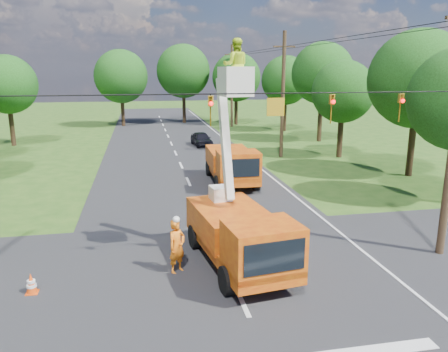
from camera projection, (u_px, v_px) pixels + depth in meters
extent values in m
plane|color=#284D17|center=(181.00, 166.00, 32.83)|extent=(140.00, 140.00, 0.00)
cube|color=black|center=(181.00, 166.00, 32.83)|extent=(12.00, 100.00, 0.06)
cube|color=black|center=(228.00, 272.00, 15.66)|extent=(56.00, 10.00, 0.07)
cube|color=silver|center=(253.00, 163.00, 33.85)|extent=(0.12, 90.00, 0.02)
cube|color=orange|center=(238.00, 245.00, 16.10)|extent=(3.15, 6.55, 0.47)
cube|color=orange|center=(263.00, 248.00, 13.83)|extent=(2.53, 2.08, 1.57)
cube|color=black|center=(275.00, 257.00, 13.00)|extent=(1.98, 0.34, 1.00)
cube|color=orange|center=(230.00, 221.00, 16.72)|extent=(2.97, 4.18, 1.05)
cylinder|color=black|center=(227.00, 281.00, 13.99)|extent=(0.46, 1.00, 0.97)
cylinder|color=black|center=(289.00, 271.00, 14.68)|extent=(0.46, 1.00, 0.97)
cylinder|color=black|center=(195.00, 237.00, 17.66)|extent=(0.46, 1.00, 0.97)
cylinder|color=black|center=(245.00, 230.00, 18.35)|extent=(0.46, 1.00, 0.97)
cube|color=silver|center=(221.00, 193.00, 17.59)|extent=(0.89, 0.89, 0.58)
cube|color=silver|center=(225.00, 139.00, 16.51)|extent=(0.48, 1.43, 4.55)
cube|color=silver|center=(236.00, 82.00, 14.99)|extent=(1.12, 1.12, 1.00)
imported|color=#C6E526|center=(236.00, 65.00, 14.86)|extent=(0.97, 0.81, 1.81)
cube|color=orange|center=(231.00, 171.00, 27.80)|extent=(2.57, 6.61, 0.49)
cube|color=orange|center=(238.00, 165.00, 25.34)|extent=(2.45, 1.92, 1.64)
cube|color=black|center=(241.00, 168.00, 24.44)|extent=(2.08, 0.12, 1.04)
cube|color=orange|center=(229.00, 157.00, 28.47)|extent=(2.67, 4.11, 1.09)
cylinder|color=black|center=(218.00, 184.00, 25.69)|extent=(0.38, 1.01, 1.00)
cylinder|color=black|center=(256.00, 182.00, 26.05)|extent=(0.38, 1.01, 1.00)
cylinder|color=black|center=(209.00, 169.00, 29.67)|extent=(0.38, 1.01, 1.00)
cylinder|color=black|center=(242.00, 167.00, 30.03)|extent=(0.38, 1.01, 1.00)
imported|color=#FE4E15|center=(177.00, 246.00, 15.41)|extent=(0.85, 0.82, 1.97)
imported|color=black|center=(202.00, 139.00, 41.27)|extent=(1.92, 3.97, 1.31)
cone|color=#EC470C|center=(244.00, 215.00, 20.60)|extent=(0.36, 0.36, 0.70)
cube|color=#EC470C|center=(244.00, 222.00, 20.69)|extent=(0.38, 0.38, 0.04)
cylinder|color=white|center=(244.00, 214.00, 20.59)|extent=(0.26, 0.26, 0.09)
cylinder|color=white|center=(244.00, 217.00, 20.63)|extent=(0.31, 0.31, 0.09)
cone|color=#EC470C|center=(232.00, 190.00, 24.89)|extent=(0.36, 0.36, 0.70)
cube|color=#EC470C|center=(232.00, 196.00, 24.97)|extent=(0.38, 0.38, 0.04)
cylinder|color=white|center=(232.00, 189.00, 24.88)|extent=(0.26, 0.26, 0.09)
cylinder|color=white|center=(232.00, 191.00, 24.91)|extent=(0.31, 0.31, 0.09)
cone|color=#EC470C|center=(31.00, 283.00, 14.04)|extent=(0.36, 0.36, 0.70)
cube|color=#EC470C|center=(32.00, 293.00, 14.12)|extent=(0.38, 0.38, 0.04)
cylinder|color=white|center=(31.00, 281.00, 14.03)|extent=(0.26, 0.26, 0.09)
cylinder|color=white|center=(32.00, 286.00, 14.06)|extent=(0.31, 0.31, 0.09)
cone|color=#EC470C|center=(235.00, 166.00, 31.16)|extent=(0.36, 0.36, 0.70)
cube|color=#EC470C|center=(235.00, 170.00, 31.24)|extent=(0.38, 0.38, 0.04)
cylinder|color=white|center=(235.00, 165.00, 31.14)|extent=(0.26, 0.26, 0.09)
cylinder|color=white|center=(235.00, 167.00, 31.18)|extent=(0.31, 0.31, 0.09)
cylinder|color=#4C3823|center=(283.00, 96.00, 35.10)|extent=(0.30, 0.30, 10.00)
cube|color=#4C3823|center=(284.00, 47.00, 34.19)|extent=(1.80, 0.12, 0.12)
cylinder|color=#4C3823|center=(232.00, 86.00, 54.18)|extent=(0.30, 0.30, 10.00)
cube|color=#4C3823|center=(232.00, 55.00, 53.27)|extent=(1.80, 0.12, 0.12)
cylinder|color=black|center=(214.00, 94.00, 14.07)|extent=(18.00, 0.04, 0.04)
cube|color=#AF8615|center=(276.00, 107.00, 14.56)|extent=(0.60, 0.05, 0.60)
imported|color=#AF8615|center=(211.00, 111.00, 14.18)|extent=(0.16, 0.20, 1.00)
sphere|color=#FF0C0C|center=(211.00, 104.00, 14.01)|extent=(0.14, 0.14, 0.14)
imported|color=#AF8615|center=(331.00, 109.00, 14.95)|extent=(0.16, 0.20, 1.00)
sphere|color=#FF0C0C|center=(333.00, 102.00, 14.77)|extent=(0.14, 0.14, 0.14)
imported|color=#AF8615|center=(400.00, 108.00, 15.42)|extent=(0.16, 0.20, 1.00)
sphere|color=#FF0C0C|center=(403.00, 101.00, 15.25)|extent=(0.14, 0.14, 0.14)
cylinder|color=#382616|center=(12.00, 124.00, 41.09)|extent=(0.44, 0.44, 4.05)
sphere|color=#193C10|center=(7.00, 84.00, 40.21)|extent=(5.40, 5.40, 5.40)
cylinder|color=#382616|center=(412.00, 142.00, 29.30)|extent=(0.44, 0.44, 4.58)
sphere|color=#193C10|center=(418.00, 79.00, 28.31)|extent=(6.40, 6.40, 6.40)
cylinder|color=#382616|center=(340.00, 134.00, 35.74)|extent=(0.44, 0.44, 3.78)
sphere|color=#193C10|center=(343.00, 92.00, 34.92)|extent=(5.00, 5.00, 5.00)
cylinder|color=#382616|center=(320.00, 118.00, 43.55)|extent=(0.44, 0.44, 4.75)
sphere|color=#193C10|center=(322.00, 73.00, 42.52)|extent=(6.00, 6.00, 6.00)
cylinder|color=#382616|center=(285.00, 113.00, 51.07)|extent=(0.44, 0.44, 4.14)
sphere|color=#193C10|center=(286.00, 80.00, 50.18)|extent=(5.60, 5.60, 5.60)
cylinder|color=#382616|center=(123.00, 109.00, 55.24)|extent=(0.44, 0.44, 4.40)
sphere|color=#193C10|center=(121.00, 76.00, 54.28)|extent=(6.60, 6.60, 6.60)
cylinder|color=#382616|center=(184.00, 105.00, 58.55)|extent=(0.44, 0.44, 4.84)
sphere|color=#193C10|center=(183.00, 71.00, 57.51)|extent=(7.00, 7.00, 7.00)
cylinder|color=#382616|center=(236.00, 108.00, 56.94)|extent=(0.44, 0.44, 4.31)
sphere|color=#193C10|center=(236.00, 77.00, 56.01)|extent=(6.20, 6.20, 6.20)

